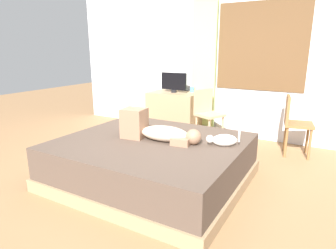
{
  "coord_description": "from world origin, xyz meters",
  "views": [
    {
      "loc": [
        1.54,
        -2.45,
        1.51
      ],
      "look_at": [
        -0.05,
        0.36,
        0.65
      ],
      "focal_mm": 30.7,
      "sensor_mm": 36.0,
      "label": 1
    }
  ],
  "objects": [
    {
      "name": "chair_spare",
      "position": [
        1.15,
        1.89,
        0.51
      ],
      "size": [
        0.44,
        0.44,
        0.86
      ],
      "color": "brown",
      "rests_on": "ground"
    },
    {
      "name": "bed",
      "position": [
        -0.15,
        0.16,
        0.25
      ],
      "size": [
        2.05,
        1.81,
        0.5
      ],
      "color": "#997A56",
      "rests_on": "ground"
    },
    {
      "name": "curtain_left",
      "position": [
        -0.44,
        2.35,
        1.29
      ],
      "size": [
        0.44,
        0.06,
        2.58
      ],
      "primitive_type": "cube",
      "color": "#ADCC75",
      "rests_on": "ground"
    },
    {
      "name": "cup",
      "position": [
        -0.62,
        2.26,
        0.79
      ],
      "size": [
        0.07,
        0.07,
        0.09
      ],
      "primitive_type": "cylinder",
      "color": "teal",
      "rests_on": "desk"
    },
    {
      "name": "desk",
      "position": [
        -0.88,
        2.07,
        0.37
      ],
      "size": [
        0.9,
        0.56,
        0.74
      ],
      "color": "#997A56",
      "rests_on": "ground"
    },
    {
      "name": "person_lying",
      "position": [
        -0.11,
        0.2,
        0.61
      ],
      "size": [
        0.94,
        0.36,
        0.34
      ],
      "color": "#CCB299",
      "rests_on": "bed"
    },
    {
      "name": "back_wall_with_window",
      "position": [
        0.02,
        2.47,
        1.45
      ],
      "size": [
        6.4,
        0.14,
        2.9
      ],
      "color": "silver",
      "rests_on": "ground"
    },
    {
      "name": "chair_by_desk",
      "position": [
        -0.17,
        1.87,
        0.51
      ],
      "size": [
        0.5,
        0.5,
        0.86
      ],
      "color": "tan",
      "rests_on": "ground"
    },
    {
      "name": "cat",
      "position": [
        0.62,
        0.37,
        0.56
      ],
      "size": [
        0.33,
        0.22,
        0.21
      ],
      "color": "silver",
      "rests_on": "bed"
    },
    {
      "name": "ground_plane",
      "position": [
        0.0,
        0.0,
        0.0
      ],
      "size": [
        16.0,
        16.0,
        0.0
      ],
      "primitive_type": "plane",
      "color": "olive"
    },
    {
      "name": "tv_monitor",
      "position": [
        -0.89,
        2.07,
        0.92
      ],
      "size": [
        0.48,
        0.1,
        0.35
      ],
      "color": "black",
      "rests_on": "desk"
    }
  ]
}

